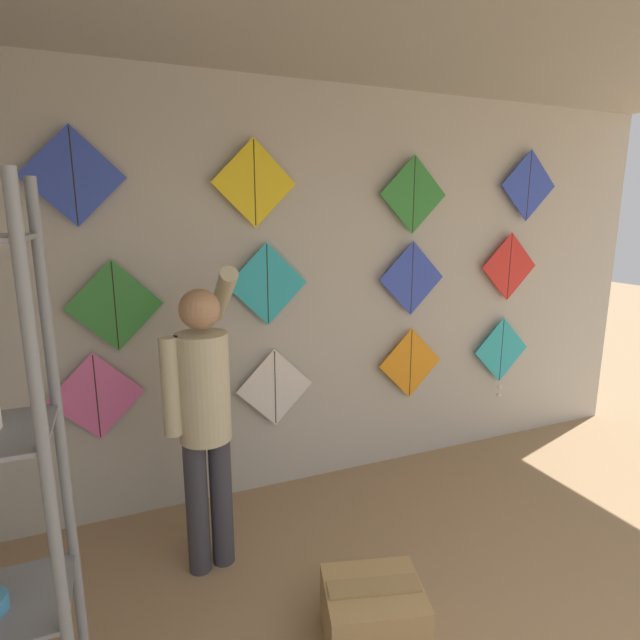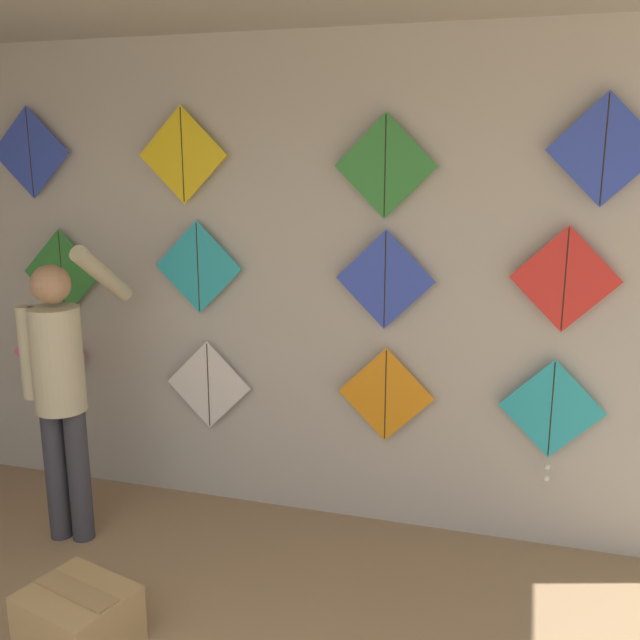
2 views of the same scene
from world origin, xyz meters
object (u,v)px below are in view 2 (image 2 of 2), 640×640
at_px(kite_3, 551,414).
at_px(kite_9, 182,155).
at_px(kite_2, 386,395).
at_px(kite_1, 208,385).
at_px(kite_7, 565,279).
at_px(kite_0, 50,355).
at_px(kite_6, 385,280).
at_px(kite_11, 605,150).
at_px(cardboard_box, 78,619).
at_px(kite_8, 30,153).
at_px(shopkeeper, 61,379).
at_px(kite_10, 385,166).
at_px(kite_5, 198,267).
at_px(kite_4, 62,273).

relative_size(kite_3, kite_9, 1.25).
bearing_deg(kite_9, kite_2, 0.00).
height_order(kite_1, kite_7, kite_7).
relative_size(kite_0, kite_6, 1.00).
xyz_separation_m(kite_0, kite_1, (1.13, 0.00, -0.10)).
bearing_deg(kite_11, kite_0, 180.00).
relative_size(cardboard_box, kite_9, 0.97).
bearing_deg(kite_7, kite_2, 180.00).
relative_size(kite_1, kite_8, 1.00).
height_order(kite_0, kite_1, kite_0).
xyz_separation_m(kite_0, kite_9, (1.02, 0.00, 1.27)).
relative_size(kite_6, kite_9, 1.00).
height_order(kite_1, kite_8, kite_8).
bearing_deg(kite_9, kite_11, 0.00).
bearing_deg(kite_8, kite_0, 0.00).
bearing_deg(shopkeeper, kite_10, 12.80).
bearing_deg(kite_9, kite_5, 0.00).
bearing_deg(kite_9, kite_3, -0.02).
height_order(kite_2, kite_8, kite_8).
distance_m(kite_10, kite_11, 1.08).
bearing_deg(kite_5, kite_1, 0.00).
relative_size(kite_7, kite_8, 1.00).
distance_m(kite_5, kite_7, 2.05).
relative_size(kite_8, kite_10, 1.00).
xyz_separation_m(kite_1, kite_3, (2.00, -0.00, 0.03)).
distance_m(shopkeeper, kite_4, 0.87).
xyz_separation_m(shopkeeper, kite_6, (1.67, 0.62, 0.53)).
bearing_deg(kite_6, kite_11, 0.00).
distance_m(shopkeeper, kite_11, 3.06).
xyz_separation_m(kite_5, kite_8, (-1.10, 0.00, 0.66)).
xyz_separation_m(cardboard_box, kite_5, (-0.05, 1.43, 1.36)).
xyz_separation_m(kite_0, kite_6, (2.21, 0.00, 0.61)).
bearing_deg(kite_0, kite_11, 0.00).
bearing_deg(kite_6, kite_2, 0.00).
bearing_deg(kite_3, kite_5, 179.98).
bearing_deg(kite_7, kite_5, 180.00).
bearing_deg(kite_2, kite_4, 180.00).
relative_size(kite_2, kite_9, 1.00).
distance_m(kite_4, kite_7, 3.00).
bearing_deg(kite_0, kite_2, 0.00).
xyz_separation_m(kite_4, kite_5, (0.94, 0.00, 0.08)).
xyz_separation_m(kite_0, kite_10, (2.20, 0.00, 1.22)).
bearing_deg(kite_10, kite_0, 180.00).
relative_size(cardboard_box, kite_4, 0.97).
relative_size(cardboard_box, kite_3, 0.77).
xyz_separation_m(kite_6, kite_10, (-0.01, 0.00, 0.61)).
distance_m(kite_3, kite_6, 1.14).
bearing_deg(kite_4, shopkeeper, -57.53).
bearing_deg(kite_0, kite_7, 0.00).
distance_m(kite_7, kite_8, 3.21).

